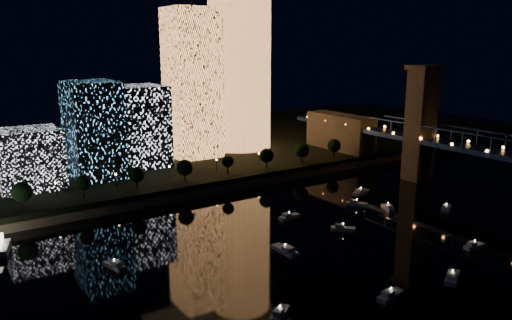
% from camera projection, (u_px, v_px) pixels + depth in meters
% --- Properties ---
extents(ground, '(520.00, 520.00, 0.00)m').
position_uv_depth(ground, '(409.00, 249.00, 146.50)').
color(ground, black).
rests_on(ground, ground).
extents(far_bank, '(420.00, 160.00, 5.00)m').
position_uv_depth(far_bank, '(177.00, 148.00, 275.59)').
color(far_bank, black).
rests_on(far_bank, ground).
extents(seawall, '(420.00, 6.00, 3.00)m').
position_uv_depth(seawall, '(255.00, 181.00, 212.61)').
color(seawall, '#6B5E4C').
rests_on(seawall, ground).
extents(tower_cylindrical, '(34.00, 34.00, 85.27)m').
position_uv_depth(tower_cylindrical, '(240.00, 66.00, 256.20)').
color(tower_cylindrical, '#FF9C51').
rests_on(tower_cylindrical, far_bank).
extents(tower_rectangular, '(22.09, 22.09, 70.29)m').
position_uv_depth(tower_rectangular, '(192.00, 84.00, 237.96)').
color(tower_rectangular, '#FF9C51').
rests_on(tower_rectangular, far_bank).
extents(midrise_blocks, '(96.67, 35.22, 39.24)m').
position_uv_depth(midrise_blocks, '(80.00, 137.00, 203.62)').
color(midrise_blocks, white).
rests_on(midrise_blocks, far_bank).
extents(motorboats, '(121.86, 72.43, 2.78)m').
position_uv_depth(motorboats, '(352.00, 235.00, 155.34)').
color(motorboats, silver).
rests_on(motorboats, ground).
extents(esplanade_trees, '(166.29, 6.88, 8.94)m').
position_uv_depth(esplanade_trees, '(193.00, 167.00, 201.14)').
color(esplanade_trees, black).
rests_on(esplanade_trees, far_bank).
extents(street_lamps, '(132.70, 0.70, 5.65)m').
position_uv_depth(street_lamps, '(169.00, 170.00, 202.27)').
color(street_lamps, black).
rests_on(street_lamps, far_bank).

